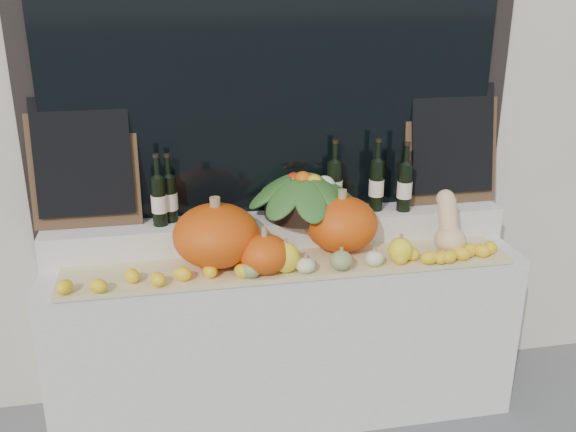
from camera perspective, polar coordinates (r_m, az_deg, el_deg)
The scene contains 17 objects.
display_sill at distance 3.34m, azimuth -0.25°, elevation -10.53°, with size 2.30×0.55×0.88m, color silver.
rear_tier at distance 3.24m, azimuth -0.75°, elevation -1.27°, with size 2.30×0.25×0.16m, color silver.
straw_bedding at distance 3.02m, azimuth 0.18°, elevation -4.37°, with size 2.10×0.32×0.03m, color tan.
pumpkin_left at distance 2.96m, azimuth -6.38°, elevation -1.71°, with size 0.40×0.40×0.29m, color #DB4F0B.
pumpkin_right at distance 3.12m, azimuth 4.77°, elevation -0.69°, with size 0.35×0.35×0.27m, color #DB4F0B.
pumpkin_center at distance 2.89m, azimuth -2.09°, elevation -3.39°, with size 0.23×0.23×0.18m, color #DB4F0B.
butternut_squash at distance 3.19m, azimuth 14.10°, elevation -1.03°, with size 0.15×0.21×0.29m.
decorative_gourds at distance 2.93m, azimuth 3.47°, elevation -3.73°, with size 0.81×0.15×0.17m.
lemon_heap at distance 2.90m, azimuth 0.60°, elevation -4.48°, with size 2.20×0.16×0.06m, color yellow, non-canonical shape.
produce_bowl at distance 3.18m, azimuth 1.34°, elevation 2.00°, with size 0.59×0.59×0.24m.
wine_bottle_far_left at distance 3.11m, azimuth -11.39°, elevation 1.37°, with size 0.08×0.08×0.35m.
wine_bottle_near_left at distance 3.15m, azimuth -10.47°, elevation 1.58°, with size 0.08×0.08×0.34m.
wine_bottle_tall at distance 3.26m, azimuth 4.13°, elevation 2.73°, with size 0.08×0.08×0.37m.
wine_bottle_near_right at distance 3.28m, azimuth 7.87°, elevation 2.78°, with size 0.08×0.08×0.37m.
wine_bottle_far_right at distance 3.29m, azimuth 10.33°, elevation 2.59°, with size 0.08×0.08×0.36m.
chalkboard_left at distance 3.16m, azimuth -17.73°, elevation 4.79°, with size 0.50×0.14×0.61m.
chalkboard_right at distance 3.45m, azimuth 14.36°, elevation 6.42°, with size 0.50×0.14×0.61m.
Camera 1 is at (-0.52, -1.29, 2.17)m, focal length 40.00 mm.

